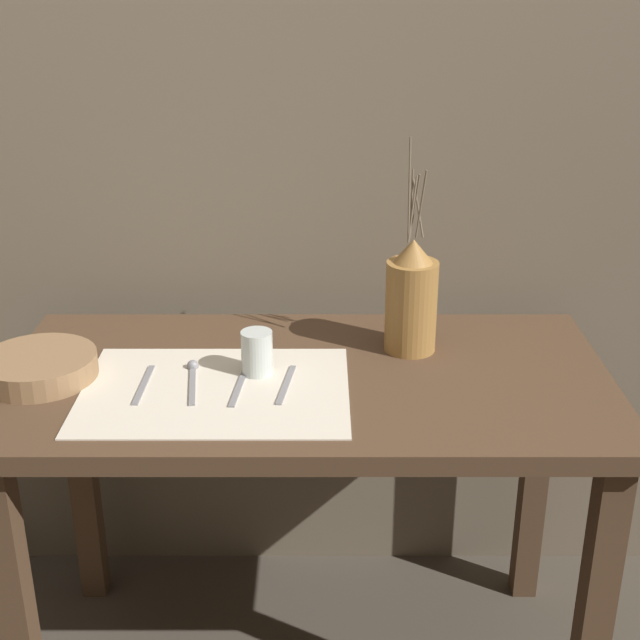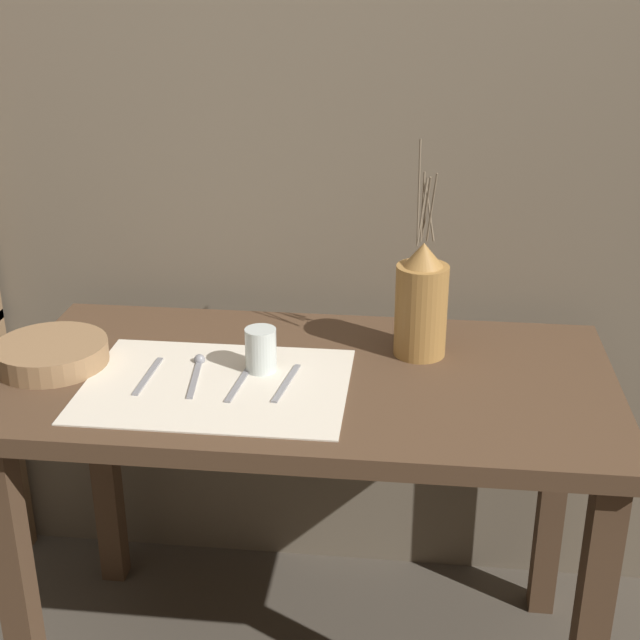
% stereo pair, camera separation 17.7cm
% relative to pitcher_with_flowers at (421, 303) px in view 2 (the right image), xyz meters
% --- Properties ---
extents(stone_wall_back, '(7.00, 0.06, 2.40)m').
position_rel_pitcher_with_flowers_xyz_m(stone_wall_back, '(-0.22, 0.31, 0.32)').
color(stone_wall_back, '#6B5E4C').
rests_on(stone_wall_back, ground_plane).
extents(wooden_table, '(1.24, 0.64, 0.76)m').
position_rel_pitcher_with_flowers_xyz_m(wooden_table, '(-0.22, -0.12, -0.23)').
color(wooden_table, '#4C3523').
rests_on(wooden_table, ground_plane).
extents(linen_cloth, '(0.52, 0.38, 0.00)m').
position_rel_pitcher_with_flowers_xyz_m(linen_cloth, '(-0.40, -0.20, -0.11)').
color(linen_cloth, beige).
rests_on(linen_cloth, wooden_table).
extents(pitcher_with_flowers, '(0.11, 0.11, 0.46)m').
position_rel_pitcher_with_flowers_xyz_m(pitcher_with_flowers, '(0.00, 0.00, 0.00)').
color(pitcher_with_flowers, olive).
rests_on(pitcher_with_flowers, wooden_table).
extents(wooden_bowl, '(0.23, 0.23, 0.05)m').
position_rel_pitcher_with_flowers_xyz_m(wooden_bowl, '(-0.76, -0.14, -0.09)').
color(wooden_bowl, '#8E6B47').
rests_on(wooden_bowl, wooden_table).
extents(glass_tumbler_near, '(0.06, 0.06, 0.09)m').
position_rel_pitcher_with_flowers_xyz_m(glass_tumbler_near, '(-0.32, -0.12, -0.07)').
color(glass_tumbler_near, silver).
rests_on(glass_tumbler_near, wooden_table).
extents(fork_outer, '(0.02, 0.17, 0.00)m').
position_rel_pitcher_with_flowers_xyz_m(fork_outer, '(-0.54, -0.18, -0.11)').
color(fork_outer, gray).
rests_on(fork_outer, wooden_table).
extents(spoon_inner, '(0.04, 0.18, 0.02)m').
position_rel_pitcher_with_flowers_xyz_m(spoon_inner, '(-0.45, -0.13, -0.11)').
color(spoon_inner, gray).
rests_on(spoon_inner, wooden_table).
extents(knife_center, '(0.03, 0.17, 0.00)m').
position_rel_pitcher_with_flowers_xyz_m(knife_center, '(-0.35, -0.19, -0.11)').
color(knife_center, gray).
rests_on(knife_center, wooden_table).
extents(fork_inner, '(0.04, 0.17, 0.00)m').
position_rel_pitcher_with_flowers_xyz_m(fork_inner, '(-0.26, -0.18, -0.11)').
color(fork_inner, gray).
rests_on(fork_inner, wooden_table).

